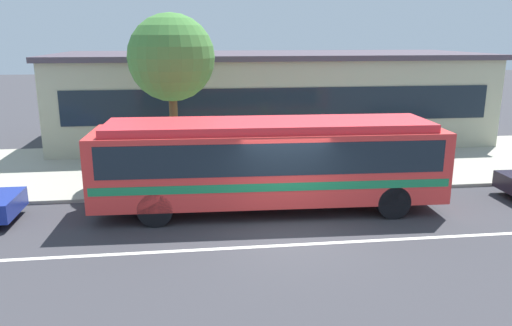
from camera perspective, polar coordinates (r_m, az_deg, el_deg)
The scene contains 10 objects.
ground_plane at distance 13.89m, azimuth 3.88°, elevation -8.00°, with size 120.00×120.00×0.00m, color #37363C.
sidewalk_slab at distance 20.78m, azimuth -0.03°, elevation -0.14°, with size 60.00×8.00×0.12m, color #A09D8D.
lane_stripe_center at distance 13.16m, azimuth 4.56°, elevation -9.30°, with size 56.00×0.16×0.01m, color silver.
transit_bus at distance 15.22m, azimuth 1.54°, elevation 0.49°, with size 10.61×2.93×2.79m.
pedestrian_waiting_near_sign at distance 17.39m, azimuth 5.71°, elevation 0.40°, with size 0.44×0.44×1.66m.
pedestrian_walking_along_curb at distance 17.76m, azimuth -14.98°, elevation 0.41°, with size 0.47×0.47×1.74m.
pedestrian_standing_by_tree at distance 18.60m, azimuth 7.20°, elevation 1.40°, with size 0.40×0.40×1.72m.
bus_stop_sign at distance 18.22m, azimuth 15.04°, elevation 2.50°, with size 0.08×0.44×2.43m.
street_tree_near_stop at distance 18.44m, azimuth -9.67°, elevation 11.72°, with size 3.12×3.12×5.95m.
station_building at distance 25.88m, azimuth 1.62°, elevation 7.62°, with size 21.08×8.05×4.42m.
Camera 1 is at (-2.56, -12.58, 5.30)m, focal length 34.97 mm.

